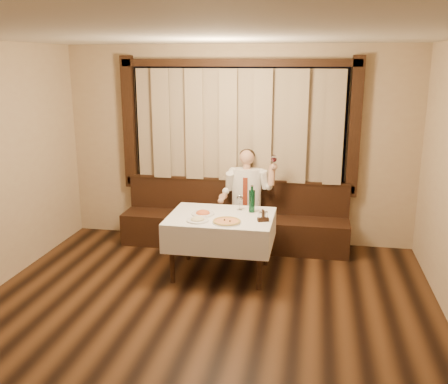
% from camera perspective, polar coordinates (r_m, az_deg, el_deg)
% --- Properties ---
extents(room, '(5.01, 6.01, 2.81)m').
position_cam_1_polar(room, '(5.18, -1.88, 2.77)').
color(room, black).
rests_on(room, ground).
extents(banquette, '(3.20, 0.61, 0.94)m').
position_cam_1_polar(banquette, '(7.16, 1.21, -3.69)').
color(banquette, black).
rests_on(banquette, ground).
extents(dining_table, '(1.27, 0.97, 0.76)m').
position_cam_1_polar(dining_table, '(6.09, -0.34, -3.65)').
color(dining_table, black).
rests_on(dining_table, ground).
extents(pizza, '(0.34, 0.34, 0.04)m').
position_cam_1_polar(pizza, '(5.79, 0.32, -3.39)').
color(pizza, white).
rests_on(pizza, dining_table).
extents(pasta_red, '(0.28, 0.28, 0.10)m').
position_cam_1_polar(pasta_red, '(6.09, -2.43, -2.24)').
color(pasta_red, white).
rests_on(pasta_red, dining_table).
extents(pasta_cream, '(0.26, 0.26, 0.09)m').
position_cam_1_polar(pasta_cream, '(5.85, -3.04, -2.99)').
color(pasta_cream, white).
rests_on(pasta_cream, dining_table).
extents(green_bottle, '(0.07, 0.07, 0.34)m').
position_cam_1_polar(green_bottle, '(6.16, 3.20, -1.01)').
color(green_bottle, '#11532F').
rests_on(green_bottle, dining_table).
extents(table_wine_glass, '(0.08, 0.08, 0.21)m').
position_cam_1_polar(table_wine_glass, '(6.24, 1.80, -0.74)').
color(table_wine_glass, white).
rests_on(table_wine_glass, dining_table).
extents(cruet_caddy, '(0.14, 0.11, 0.14)m').
position_cam_1_polar(cruet_caddy, '(5.85, 4.49, -2.89)').
color(cruet_caddy, black).
rests_on(cruet_caddy, dining_table).
extents(seated_man, '(0.77, 0.57, 1.40)m').
position_cam_1_polar(seated_man, '(6.90, 2.55, -0.01)').
color(seated_man, black).
rests_on(seated_man, ground).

